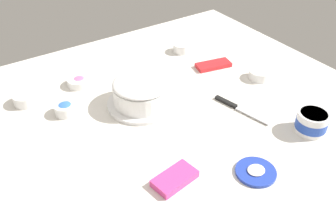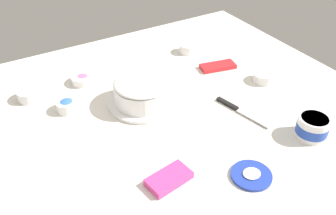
{
  "view_description": "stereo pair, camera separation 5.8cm",
  "coord_description": "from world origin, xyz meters",
  "px_view_note": "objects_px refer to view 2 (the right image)",
  "views": [
    {
      "loc": [
        0.62,
        0.84,
        0.83
      ],
      "look_at": [
        0.02,
        -0.06,
        0.04
      ],
      "focal_mm": 39.6,
      "sensor_mm": 36.0,
      "label": 1
    },
    {
      "loc": [
        0.57,
        0.87,
        0.83
      ],
      "look_at": [
        0.02,
        -0.06,
        0.04
      ],
      "focal_mm": 39.6,
      "sensor_mm": 36.0,
      "label": 2
    }
  ],
  "objects_px": {
    "candy_box_lower": "(169,179)",
    "sprinkle_bowl_orange": "(187,48)",
    "frosted_cake": "(142,92)",
    "sprinkle_bowl_pink": "(83,79)",
    "frosting_tub": "(313,127)",
    "candy_box_upper": "(218,66)",
    "frosting_tub_lid": "(251,175)",
    "spreading_knife": "(238,110)",
    "sprinkle_bowl_blue": "(67,105)",
    "sprinkle_bowl_rainbow": "(29,94)",
    "sprinkle_bowl_yellow": "(264,77)"
  },
  "relations": [
    {
      "from": "candy_box_lower",
      "to": "sprinkle_bowl_orange",
      "type": "bearing_deg",
      "value": -135.85
    },
    {
      "from": "frosting_tub_lid",
      "to": "sprinkle_bowl_rainbow",
      "type": "bearing_deg",
      "value": -57.98
    },
    {
      "from": "frosting_tub_lid",
      "to": "sprinkle_bowl_yellow",
      "type": "bearing_deg",
      "value": -135.88
    },
    {
      "from": "frosted_cake",
      "to": "sprinkle_bowl_pink",
      "type": "bearing_deg",
      "value": -61.38
    },
    {
      "from": "frosting_tub_lid",
      "to": "candy_box_upper",
      "type": "relative_size",
      "value": 0.81
    },
    {
      "from": "frosted_cake",
      "to": "sprinkle_bowl_blue",
      "type": "relative_size",
      "value": 3.3
    },
    {
      "from": "spreading_knife",
      "to": "sprinkle_bowl_blue",
      "type": "xyz_separation_m",
      "value": [
        0.54,
        -0.33,
        0.02
      ]
    },
    {
      "from": "spreading_knife",
      "to": "frosting_tub",
      "type": "bearing_deg",
      "value": 117.25
    },
    {
      "from": "sprinkle_bowl_rainbow",
      "to": "candy_box_lower",
      "type": "bearing_deg",
      "value": 110.99
    },
    {
      "from": "frosted_cake",
      "to": "sprinkle_bowl_blue",
      "type": "distance_m",
      "value": 0.28
    },
    {
      "from": "sprinkle_bowl_blue",
      "to": "sprinkle_bowl_pink",
      "type": "height_order",
      "value": "sprinkle_bowl_blue"
    },
    {
      "from": "frosting_tub",
      "to": "sprinkle_bowl_blue",
      "type": "distance_m",
      "value": 0.87
    },
    {
      "from": "frosted_cake",
      "to": "sprinkle_bowl_pink",
      "type": "height_order",
      "value": "frosted_cake"
    },
    {
      "from": "sprinkle_bowl_blue",
      "to": "sprinkle_bowl_rainbow",
      "type": "height_order",
      "value": "sprinkle_bowl_blue"
    },
    {
      "from": "candy_box_lower",
      "to": "frosting_tub",
      "type": "bearing_deg",
      "value": 163.65
    },
    {
      "from": "frosting_tub",
      "to": "candy_box_upper",
      "type": "relative_size",
      "value": 0.69
    },
    {
      "from": "sprinkle_bowl_yellow",
      "to": "candy_box_upper",
      "type": "relative_size",
      "value": 0.59
    },
    {
      "from": "sprinkle_bowl_pink",
      "to": "frosted_cake",
      "type": "bearing_deg",
      "value": 118.62
    },
    {
      "from": "frosting_tub_lid",
      "to": "sprinkle_bowl_yellow",
      "type": "relative_size",
      "value": 1.38
    },
    {
      "from": "sprinkle_bowl_orange",
      "to": "candy_box_lower",
      "type": "distance_m",
      "value": 0.82
    },
    {
      "from": "frosting_tub",
      "to": "candy_box_upper",
      "type": "xyz_separation_m",
      "value": [
        -0.0,
        -0.53,
        -0.03
      ]
    },
    {
      "from": "frosted_cake",
      "to": "frosting_tub_lid",
      "type": "xyz_separation_m",
      "value": [
        -0.11,
        0.5,
        -0.05
      ]
    },
    {
      "from": "spreading_knife",
      "to": "candy_box_lower",
      "type": "bearing_deg",
      "value": 22.98
    },
    {
      "from": "frosting_tub",
      "to": "sprinkle_bowl_rainbow",
      "type": "relative_size",
      "value": 1.17
    },
    {
      "from": "frosting_tub",
      "to": "sprinkle_bowl_yellow",
      "type": "distance_m",
      "value": 0.36
    },
    {
      "from": "candy_box_upper",
      "to": "sprinkle_bowl_pink",
      "type": "bearing_deg",
      "value": -6.93
    },
    {
      "from": "sprinkle_bowl_orange",
      "to": "frosting_tub",
      "type": "bearing_deg",
      "value": 92.31
    },
    {
      "from": "sprinkle_bowl_blue",
      "to": "frosting_tub_lid",
      "type": "bearing_deg",
      "value": 121.28
    },
    {
      "from": "sprinkle_bowl_yellow",
      "to": "candy_box_upper",
      "type": "xyz_separation_m",
      "value": [
        0.1,
        -0.18,
        -0.01
      ]
    },
    {
      "from": "spreading_knife",
      "to": "sprinkle_bowl_yellow",
      "type": "xyz_separation_m",
      "value": [
        -0.23,
        -0.11,
        0.01
      ]
    },
    {
      "from": "sprinkle_bowl_rainbow",
      "to": "sprinkle_bowl_orange",
      "type": "bearing_deg",
      "value": -178.8
    },
    {
      "from": "spreading_knife",
      "to": "sprinkle_bowl_yellow",
      "type": "distance_m",
      "value": 0.25
    },
    {
      "from": "frosting_tub",
      "to": "spreading_knife",
      "type": "distance_m",
      "value": 0.27
    },
    {
      "from": "sprinkle_bowl_yellow",
      "to": "candy_box_lower",
      "type": "bearing_deg",
      "value": 24.2
    },
    {
      "from": "sprinkle_bowl_orange",
      "to": "frosting_tub_lid",
      "type": "bearing_deg",
      "value": 70.7
    },
    {
      "from": "frosting_tub_lid",
      "to": "sprinkle_bowl_orange",
      "type": "bearing_deg",
      "value": -109.3
    },
    {
      "from": "frosting_tub_lid",
      "to": "candy_box_lower",
      "type": "xyz_separation_m",
      "value": [
        0.22,
        -0.11,
        0.01
      ]
    },
    {
      "from": "frosted_cake",
      "to": "spreading_knife",
      "type": "bearing_deg",
      "value": 142.04
    },
    {
      "from": "frosting_tub",
      "to": "sprinkle_bowl_orange",
      "type": "distance_m",
      "value": 0.73
    },
    {
      "from": "sprinkle_bowl_orange",
      "to": "sprinkle_bowl_rainbow",
      "type": "xyz_separation_m",
      "value": [
        0.74,
        0.02,
        -0.0
      ]
    },
    {
      "from": "frosting_tub",
      "to": "spreading_knife",
      "type": "height_order",
      "value": "frosting_tub"
    },
    {
      "from": "sprinkle_bowl_rainbow",
      "to": "candy_box_upper",
      "type": "distance_m",
      "value": 0.79
    },
    {
      "from": "frosting_tub",
      "to": "spreading_knife",
      "type": "xyz_separation_m",
      "value": [
        0.12,
        -0.24,
        -0.03
      ]
    },
    {
      "from": "sprinkle_bowl_rainbow",
      "to": "candy_box_upper",
      "type": "height_order",
      "value": "sprinkle_bowl_rainbow"
    },
    {
      "from": "candy_box_upper",
      "to": "candy_box_lower",
      "type": "bearing_deg",
      "value": 53.34
    },
    {
      "from": "sprinkle_bowl_orange",
      "to": "sprinkle_bowl_pink",
      "type": "xyz_separation_m",
      "value": [
        0.52,
        0.01,
        -0.0
      ]
    },
    {
      "from": "frosted_cake",
      "to": "sprinkle_bowl_rainbow",
      "type": "height_order",
      "value": "frosted_cake"
    },
    {
      "from": "frosted_cake",
      "to": "sprinkle_bowl_pink",
      "type": "relative_size",
      "value": 2.72
    },
    {
      "from": "sprinkle_bowl_rainbow",
      "to": "spreading_knife",
      "type": "bearing_deg",
      "value": 143.78
    },
    {
      "from": "sprinkle_bowl_blue",
      "to": "candy_box_upper",
      "type": "distance_m",
      "value": 0.67
    }
  ]
}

